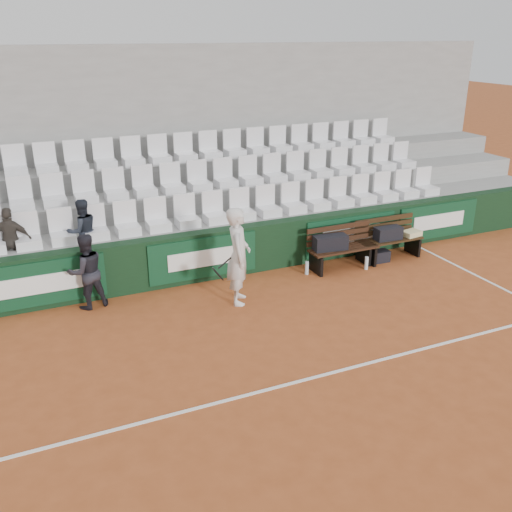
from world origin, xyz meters
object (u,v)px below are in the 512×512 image
Objects in this scene: spectator_c at (80,208)px; sports_bag_ground at (379,256)px; sports_bag_right at (388,233)px; sports_bag_left at (330,243)px; tennis_player at (238,256)px; spectator_b at (7,217)px; ball_kid at (86,271)px; bench_right at (389,248)px; water_bottle_near at (307,268)px; bench_left at (343,258)px; water_bottle_far at (366,263)px.

sports_bag_ground is at bearing 156.21° from spectator_c.
sports_bag_left is at bearing -179.11° from sports_bag_right.
spectator_b is at bearing 154.65° from tennis_player.
ball_kid is 1.69m from spectator_b.
ball_kid is (-6.38, 0.23, 0.47)m from bench_right.
ball_kid is (-2.55, 0.89, -0.21)m from tennis_player.
sports_bag_ground is 1.49× the size of water_bottle_near.
water_bottle_near is at bearing 179.08° from sports_bag_ground.
bench_left is at bearing 154.51° from spectator_c.
sports_bag_ground is (1.22, -0.07, -0.47)m from sports_bag_left.
sports_bag_ground is (0.91, -0.02, -0.10)m from bench_left.
sports_bag_ground is at bearing 9.19° from tennis_player.
sports_bag_right is (1.46, 0.02, -0.01)m from sports_bag_left.
water_bottle_far is 0.23× the size of spectator_b.
tennis_player is at bearing -170.10° from sports_bag_right.
water_bottle_far is 3.14m from tennis_player.
sports_bag_ground is 3.65m from tennis_player.
ball_kid is 1.26m from spectator_c.
sports_bag_left is 2.41m from tennis_player.
sports_bag_ground is at bearing 25.93° from water_bottle_far.
water_bottle_near is at bearing -176.42° from spectator_b.
sports_bag_ground is 0.23× the size of tennis_player.
spectator_c reaches higher than sports_bag_ground.
tennis_player is at bearing 131.77° from spectator_c.
bench_right is 0.37m from sports_bag_right.
sports_bag_left is 0.50× the size of ball_kid.
sports_bag_left is at bearing -175.01° from spectator_b.
bench_right is 5.42× the size of water_bottle_far.
spectator_c is (-2.44, 1.75, 0.71)m from tennis_player.
water_bottle_far is (-0.80, -0.34, -0.09)m from bench_right.
spectator_c is at bearing -109.00° from ball_kid.
water_bottle_far is at bearing -156.12° from sports_bag_right.
sports_bag_ground is 6.25m from spectator_c.
ball_kid reaches higher than sports_bag_right.
water_bottle_near is 1.00× the size of water_bottle_far.
spectator_b is (-6.71, 1.42, 1.47)m from water_bottle_far.
bench_right is at bearing 17.56° from sports_bag_ground.
sports_bag_right is at bearing -172.81° from spectator_b.
sports_bag_ground is (-0.25, -0.09, -0.46)m from sports_bag_right.
bench_right is at bearing 166.53° from ball_kid.
spectator_b reaches higher than tennis_player.
ball_kid is at bearing 176.10° from water_bottle_near.
spectator_c is at bearing 165.45° from water_bottle_far.
water_bottle_near is (-0.55, -0.04, -0.46)m from sports_bag_left.
water_bottle_near is 2.00m from tennis_player.
water_bottle_near is 4.35m from ball_kid.
bench_left is 0.91m from sports_bag_ground.
sports_bag_left reaches higher than bench_left.
bench_right is 3.94m from tennis_player.
sports_bag_right is 1.44× the size of sports_bag_ground.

